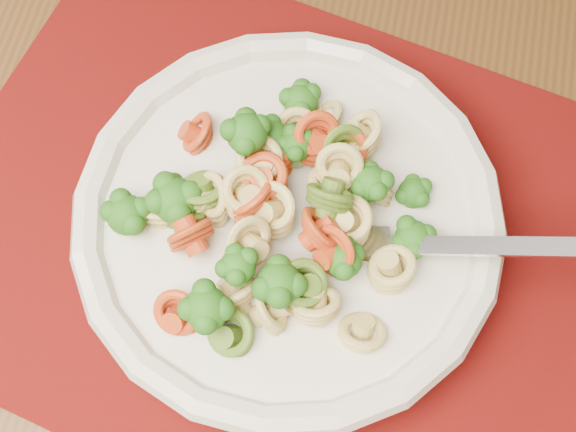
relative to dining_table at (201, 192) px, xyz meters
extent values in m
cube|color=#4C3015|center=(0.00, 0.00, 0.08)|extent=(1.58, 1.33, 0.04)
cube|color=#510D03|center=(0.05, -0.08, 0.10)|extent=(0.55, 0.53, 0.00)
cylinder|color=beige|center=(0.05, -0.09, 0.11)|extent=(0.11, 0.11, 0.01)
cylinder|color=beige|center=(0.05, -0.09, 0.13)|extent=(0.24, 0.24, 0.03)
torus|color=beige|center=(0.05, -0.09, 0.14)|extent=(0.26, 0.26, 0.02)
camera|label=1|loc=(0.01, -0.27, 0.59)|focal=50.00mm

